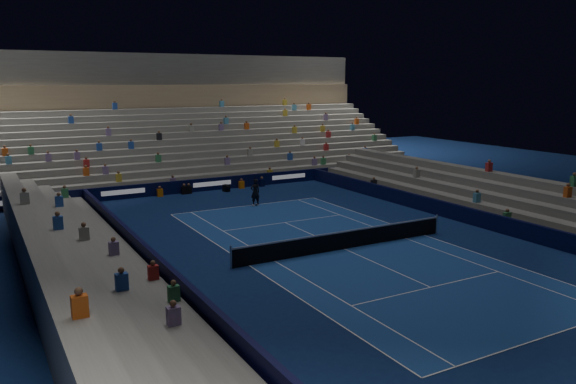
# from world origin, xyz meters

# --- Properties ---
(ground) EXTENTS (90.00, 90.00, 0.00)m
(ground) POSITION_xyz_m (0.00, 0.00, 0.00)
(ground) COLOR #0C1E4C
(ground) RESTS_ON ground
(court_surface) EXTENTS (10.97, 23.77, 0.01)m
(court_surface) POSITION_xyz_m (0.00, 0.00, 0.01)
(court_surface) COLOR navy
(court_surface) RESTS_ON ground
(sponsor_barrier_far) EXTENTS (44.00, 0.25, 1.00)m
(sponsor_barrier_far) POSITION_xyz_m (0.00, 18.50, 0.50)
(sponsor_barrier_far) COLOR black
(sponsor_barrier_far) RESTS_ON ground
(sponsor_barrier_east) EXTENTS (0.25, 37.00, 1.00)m
(sponsor_barrier_east) POSITION_xyz_m (9.70, 0.00, 0.50)
(sponsor_barrier_east) COLOR black
(sponsor_barrier_east) RESTS_ON ground
(sponsor_barrier_west) EXTENTS (0.25, 37.00, 1.00)m
(sponsor_barrier_west) POSITION_xyz_m (-9.70, 0.00, 0.50)
(sponsor_barrier_west) COLOR #080933
(sponsor_barrier_west) RESTS_ON ground
(grandstand_main) EXTENTS (44.00, 15.20, 11.20)m
(grandstand_main) POSITION_xyz_m (0.00, 27.90, 3.38)
(grandstand_main) COLOR slate
(grandstand_main) RESTS_ON ground
(grandstand_east) EXTENTS (5.00, 37.00, 2.50)m
(grandstand_east) POSITION_xyz_m (13.17, 0.00, 0.92)
(grandstand_east) COLOR slate
(grandstand_east) RESTS_ON ground
(grandstand_west) EXTENTS (5.00, 37.00, 2.50)m
(grandstand_west) POSITION_xyz_m (-13.17, 0.00, 0.92)
(grandstand_west) COLOR slate
(grandstand_west) RESTS_ON ground
(tennis_net) EXTENTS (12.90, 0.10, 1.10)m
(tennis_net) POSITION_xyz_m (0.00, 0.00, 0.50)
(tennis_net) COLOR #B2B2B7
(tennis_net) RESTS_ON ground
(tennis_player) EXTENTS (0.72, 0.48, 1.92)m
(tennis_player) POSITION_xyz_m (0.54, 11.65, 0.96)
(tennis_player) COLOR black
(tennis_player) RESTS_ON ground
(broadcast_camera) EXTENTS (0.56, 0.92, 0.54)m
(broadcast_camera) POSITION_xyz_m (0.81, 17.41, 0.28)
(broadcast_camera) COLOR black
(broadcast_camera) RESTS_ON ground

